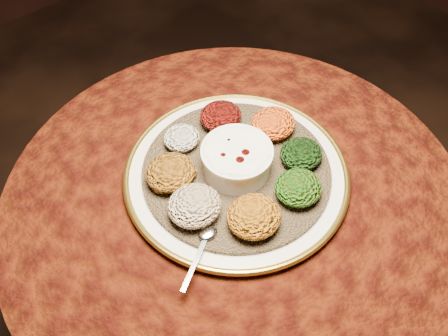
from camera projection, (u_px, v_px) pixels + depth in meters
table at (234, 240)px, 1.16m from camera, size 0.96×0.96×0.73m
platter at (236, 174)px, 1.04m from camera, size 0.50×0.50×0.02m
injera at (236, 171)px, 1.03m from camera, size 0.43×0.43×0.01m
stew_bowl at (237, 158)px, 1.00m from camera, size 0.14×0.14×0.06m
spoon at (206, 238)px, 0.92m from camera, size 0.13×0.08×0.01m
portion_ayib at (182, 138)px, 1.06m from camera, size 0.08×0.07×0.04m
portion_kitfo at (221, 116)px, 1.09m from camera, size 0.09×0.09×0.04m
portion_tikil at (273, 123)px, 1.08m from camera, size 0.10×0.09×0.05m
portion_gomen at (301, 154)px, 1.02m from camera, size 0.09×0.08×0.04m
portion_mixveg at (298, 188)px, 0.97m from camera, size 0.10×0.09×0.05m
portion_kik at (254, 216)px, 0.92m from camera, size 0.10×0.10×0.05m
portion_timatim at (195, 206)px, 0.94m from camera, size 0.10×0.10×0.05m
portion_shiro at (170, 172)px, 0.99m from camera, size 0.10×0.10×0.05m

